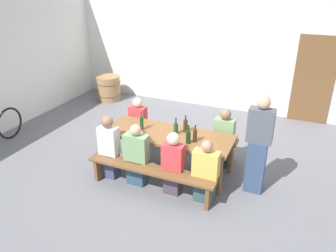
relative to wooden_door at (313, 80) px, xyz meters
The scene contains 21 objects.
ground_plane 4.25m from the wooden_door, 123.33° to the right, with size 24.00×24.00×0.00m, color slate.
back_wall 2.34m from the wooden_door, behind, with size 14.00×0.20×3.20m, color silver.
wooden_door is the anchor object (origin of this frame).
tasting_table 4.14m from the wooden_door, 123.33° to the right, with size 2.32×0.87×0.75m.
bench_near 4.80m from the wooden_door, 118.47° to the right, with size 2.22×0.30×0.45m.
bench_far 3.60m from the wooden_door, 129.88° to the right, with size 2.22×0.30×0.45m.
wine_bottle_0 4.45m from the wooden_door, 128.57° to the right, with size 0.07×0.07×0.35m.
wine_bottle_1 3.95m from the wooden_door, 116.00° to the right, with size 0.07×0.07×0.30m.
wine_bottle_2 4.02m from the wooden_door, 122.04° to the right, with size 0.08×0.08×0.31m.
wine_bottle_3 3.82m from the wooden_door, 121.81° to the right, with size 0.08×0.08×0.32m.
wine_bottle_4 4.08m from the wooden_door, 116.43° to the right, with size 0.08×0.08×0.33m.
wine_glass_0 4.93m from the wooden_door, 132.57° to the right, with size 0.07×0.07×0.15m.
wine_glass_1 4.52m from the wooden_door, 126.91° to the right, with size 0.07×0.07×0.15m.
seated_guest_near_0 5.12m from the wooden_door, 127.86° to the right, with size 0.34×0.24×1.18m.
seated_guest_near_1 4.82m from the wooden_door, 122.77° to the right, with size 0.42×0.24×1.11m.
seated_guest_near_2 4.50m from the wooden_door, 115.52° to the right, with size 0.35×0.24×1.09m.
seated_guest_near_3 4.29m from the wooden_door, 108.84° to the right, with size 0.41×0.24×1.07m.
seated_guest_far_0 4.31m from the wooden_door, 138.06° to the right, with size 0.34×0.24×1.10m.
seated_guest_far_1 3.22m from the wooden_door, 115.90° to the right, with size 0.37×0.24×1.14m.
standing_host 3.53m from the wooden_door, 101.46° to the right, with size 0.40×0.24×1.68m.
wine_barrel 5.43m from the wooden_door, behind, with size 0.69×0.69×0.70m.
Camera 1 is at (2.07, -4.80, 3.31)m, focal length 35.04 mm.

